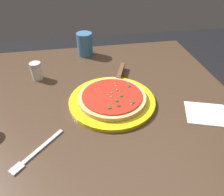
{
  "coord_description": "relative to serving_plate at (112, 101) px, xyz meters",
  "views": [
    {
      "loc": [
        -0.09,
        -0.67,
        1.24
      ],
      "look_at": [
        0.02,
        -0.04,
        0.76
      ],
      "focal_mm": 35.66,
      "sensor_mm": 36.0,
      "label": 1
    }
  ],
  "objects": [
    {
      "name": "pizza_server",
      "position": [
        0.06,
        0.15,
        0.01
      ],
      "size": [
        0.12,
        0.22,
        0.01
      ],
      "color": "silver",
      "rests_on": "serving_plate"
    },
    {
      "name": "parmesan_shaker",
      "position": [
        -0.28,
        0.22,
        0.03
      ],
      "size": [
        0.05,
        0.05,
        0.07
      ],
      "color": "silver",
      "rests_on": "restaurant_table"
    },
    {
      "name": "napkin_folded_right",
      "position": [
        0.31,
        -0.12,
        -0.01
      ],
      "size": [
        0.17,
        0.16,
        0.0
      ],
      "primitive_type": "cube",
      "rotation": [
        0.0,
        0.0,
        -0.33
      ],
      "color": "white",
      "rests_on": "restaurant_table"
    },
    {
      "name": "restaurant_table",
      "position": [
        -0.02,
        0.04,
        -0.14
      ],
      "size": [
        0.97,
        0.93,
        0.74
      ],
      "color": "black",
      "rests_on": "ground_plane"
    },
    {
      "name": "cup_tall_drink",
      "position": [
        -0.06,
        0.41,
        0.05
      ],
      "size": [
        0.08,
        0.08,
        0.11
      ],
      "primitive_type": "cylinder",
      "color": "teal",
      "rests_on": "restaurant_table"
    },
    {
      "name": "fork",
      "position": [
        -0.25,
        -0.19,
        -0.0
      ],
      "size": [
        0.14,
        0.15,
        0.0
      ],
      "color": "silver",
      "rests_on": "restaurant_table"
    },
    {
      "name": "pizza",
      "position": [
        0.0,
        -0.0,
        0.02
      ],
      "size": [
        0.25,
        0.25,
        0.02
      ],
      "color": "#DBB26B",
      "rests_on": "serving_plate"
    },
    {
      "name": "serving_plate",
      "position": [
        0.0,
        0.0,
        0.0
      ],
      "size": [
        0.31,
        0.31,
        0.01
      ],
      "primitive_type": "cylinder",
      "color": "yellow",
      "rests_on": "restaurant_table"
    }
  ]
}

